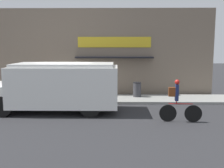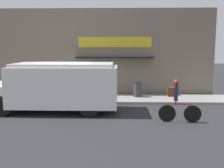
{
  "view_description": "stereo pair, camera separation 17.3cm",
  "coord_description": "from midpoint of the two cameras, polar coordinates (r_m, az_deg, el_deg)",
  "views": [
    {
      "loc": [
        2.57,
        -13.3,
        2.95
      ],
      "look_at": [
        2.37,
        -0.2,
        1.1
      ],
      "focal_mm": 42.0,
      "sensor_mm": 36.0,
      "label": 1
    },
    {
      "loc": [
        2.75,
        -13.29,
        2.95
      ],
      "look_at": [
        2.37,
        -0.2,
        1.1
      ],
      "focal_mm": 42.0,
      "sensor_mm": 36.0,
      "label": 2
    }
  ],
  "objects": [
    {
      "name": "school_bus",
      "position": [
        12.2,
        -12.27,
        -0.48
      ],
      "size": [
        6.09,
        2.73,
        2.23
      ],
      "rotation": [
        0.0,
        0.0,
        0.0
      ],
      "color": "white",
      "rests_on": "ground_plane"
    },
    {
      "name": "trash_bin",
      "position": [
        15.02,
        5.14,
        -1.18
      ],
      "size": [
        0.46,
        0.46,
        0.83
      ],
      "color": "#38383D",
      "rests_on": "sidewalk"
    },
    {
      "name": "sidewalk",
      "position": [
        14.93,
        -9.39,
        -3.2
      ],
      "size": [
        28.0,
        2.24,
        0.14
      ],
      "color": "gray",
      "rests_on": "ground_plane"
    },
    {
      "name": "storefront",
      "position": [
        16.12,
        -8.43,
        6.76
      ],
      "size": [
        16.82,
        0.82,
        5.23
      ],
      "color": "#756656",
      "rests_on": "ground_plane"
    },
    {
      "name": "ground_plane",
      "position": [
        13.87,
        -10.21,
        -4.37
      ],
      "size": [
        70.0,
        70.0,
        0.0
      ],
      "primitive_type": "plane",
      "color": "#2B2B2D"
    },
    {
      "name": "cyclist",
      "position": [
        10.64,
        13.71,
        -3.86
      ],
      "size": [
        1.67,
        0.21,
        1.7
      ],
      "rotation": [
        0.0,
        0.0,
        -0.06
      ],
      "color": "black",
      "rests_on": "ground_plane"
    }
  ]
}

